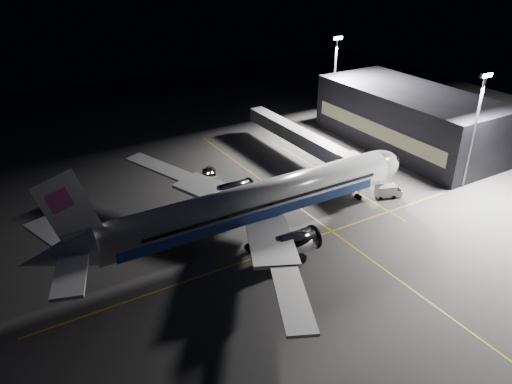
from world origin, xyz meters
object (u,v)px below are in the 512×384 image
object	(u,v)px
floodlight_mast_north	(335,74)
floodlight_mast_south	(476,122)
baggage_tug	(209,171)
jet_bridge	(305,140)
safety_cone_b	(275,209)
service_truck	(388,191)
safety_cone_c	(190,224)
airliner	(250,204)
safety_cone_a	(201,210)

from	to	relation	value
floodlight_mast_north	floodlight_mast_south	world-z (taller)	same
floodlight_mast_north	baggage_tug	xyz separation A→B (m)	(-37.32, -9.99, -11.64)
jet_bridge	floodlight_mast_south	distance (m)	31.05
floodlight_mast_south	safety_cone_b	xyz separation A→B (m)	(-34.00, 10.01, -12.09)
service_truck	floodlight_mast_north	bearing A→B (deg)	86.90
baggage_tug	floodlight_mast_south	bearing A→B (deg)	-31.01
baggage_tug	safety_cone_c	bearing A→B (deg)	-119.25
service_truck	jet_bridge	bearing A→B (deg)	119.45
floodlight_mast_north	floodlight_mast_south	bearing A→B (deg)	-90.00
service_truck	safety_cone_c	xyz separation A→B (m)	(-33.29, 8.96, -0.97)
airliner	floodlight_mast_north	distance (m)	52.56
floodlight_mast_south	service_truck	world-z (taller)	floodlight_mast_south
baggage_tug	safety_cone_a	distance (m)	14.29
floodlight_mast_south	safety_cone_a	bearing A→B (deg)	160.57
jet_bridge	airliner	bearing A→B (deg)	-141.96
safety_cone_a	floodlight_mast_south	bearing A→B (deg)	-19.43
floodlight_mast_south	safety_cone_a	xyz separation A→B (m)	(-44.68, 15.76, -12.03)
airliner	floodlight_mast_north	size ratio (longest dim) A/B	2.97
jet_bridge	safety_cone_c	bearing A→B (deg)	-159.45
safety_cone_a	safety_cone_c	world-z (taller)	safety_cone_a
service_truck	safety_cone_b	world-z (taller)	service_truck
jet_bridge	baggage_tug	world-z (taller)	jet_bridge
floodlight_mast_south	floodlight_mast_north	bearing A→B (deg)	90.00
airliner	jet_bridge	distance (m)	29.31
jet_bridge	floodlight_mast_north	xyz separation A→B (m)	(18.00, 13.93, 7.79)
airliner	service_truck	world-z (taller)	airliner
floodlight_mast_north	safety_cone_b	bearing A→B (deg)	-140.54
floodlight_mast_south	safety_cone_c	distance (m)	51.14
floodlight_mast_north	safety_cone_c	xyz separation A→B (m)	(-48.00, -25.18, -12.11)
jet_bridge	floodlight_mast_south	bearing A→B (deg)	-53.21
service_truck	baggage_tug	world-z (taller)	service_truck
safety_cone_a	safety_cone_b	world-z (taller)	safety_cone_a
floodlight_mast_north	floodlight_mast_south	size ratio (longest dim) A/B	1.00
jet_bridge	baggage_tug	distance (m)	20.09
airliner	floodlight_mast_south	xyz separation A→B (m)	(41.08, -6.01, 7.21)
jet_bridge	floodlight_mast_south	world-z (taller)	floodlight_mast_south
jet_bridge	safety_cone_c	distance (m)	32.33
floodlight_mast_north	jet_bridge	bearing A→B (deg)	-142.26
service_truck	floodlight_mast_south	bearing A→B (deg)	5.49
baggage_tug	safety_cone_c	xyz separation A→B (m)	(-10.68, -15.18, -0.47)
floodlight_mast_north	safety_cone_a	bearing A→B (deg)	-153.54
floodlight_mast_south	jet_bridge	bearing A→B (deg)	126.79
jet_bridge	floodlight_mast_north	world-z (taller)	floodlight_mast_north
floodlight_mast_north	safety_cone_b	world-z (taller)	floodlight_mast_north
floodlight_mast_south	safety_cone_a	world-z (taller)	floodlight_mast_south
jet_bridge	service_truck	world-z (taller)	jet_bridge
jet_bridge	service_truck	distance (m)	20.74
airliner	safety_cone_b	bearing A→B (deg)	29.48
floodlight_mast_north	baggage_tug	distance (m)	40.35
airliner	service_truck	xyz separation A→B (m)	(26.36, -2.15, -3.94)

